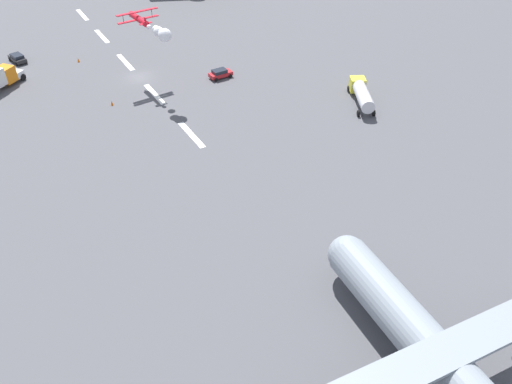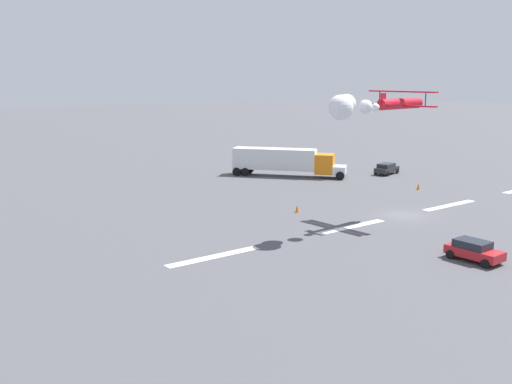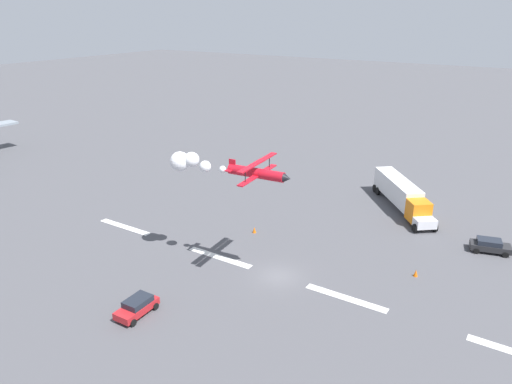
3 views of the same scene
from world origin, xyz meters
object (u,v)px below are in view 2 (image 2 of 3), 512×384
object	(u,v)px
traffic_cone_near	(418,186)
airport_staff_sedan	(474,250)
followme_car_yellow	(387,168)
traffic_cone_far	(297,209)
semi_truck_orange	(285,160)
stunt_biplane_red	(366,105)

from	to	relation	value
traffic_cone_near	airport_staff_sedan	bearing A→B (deg)	45.89
followme_car_yellow	traffic_cone_far	xyz separation A→B (m)	(24.80, 9.88, -0.44)
followme_car_yellow	traffic_cone_far	world-z (taller)	followme_car_yellow
semi_truck_orange	airport_staff_sedan	bearing A→B (deg)	71.15
airport_staff_sedan	traffic_cone_near	bearing A→B (deg)	-134.11
semi_truck_orange	traffic_cone_far	xyz separation A→B (m)	(12.66, 17.14, -1.76)
airport_staff_sedan	traffic_cone_far	bearing A→B (deg)	-89.55
stunt_biplane_red	airport_staff_sedan	size ratio (longest dim) A/B	3.25
followme_car_yellow	stunt_biplane_red	bearing A→B (deg)	36.65
stunt_biplane_red	semi_truck_orange	size ratio (longest dim) A/B	0.97
traffic_cone_near	traffic_cone_far	size ratio (longest dim) A/B	1.00
traffic_cone_far	stunt_biplane_red	bearing A→B (deg)	90.96
stunt_biplane_red	followme_car_yellow	world-z (taller)	stunt_biplane_red
airport_staff_sedan	stunt_biplane_red	bearing A→B (deg)	-89.94
stunt_biplane_red	semi_truck_orange	xyz separation A→B (m)	(-12.52, -25.61, -8.76)
followme_car_yellow	traffic_cone_near	xyz separation A→B (m)	(5.54, 9.66, -0.44)
airport_staff_sedan	traffic_cone_near	size ratio (longest dim) A/B	5.41
stunt_biplane_red	followme_car_yellow	xyz separation A→B (m)	(-24.66, -18.35, -10.08)
stunt_biplane_red	traffic_cone_far	xyz separation A→B (m)	(0.14, -8.47, -10.52)
followme_car_yellow	traffic_cone_far	size ratio (longest dim) A/B	6.00
followme_car_yellow	airport_staff_sedan	xyz separation A→B (m)	(24.65, 29.38, -0.00)
semi_truck_orange	airport_staff_sedan	distance (m)	38.74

